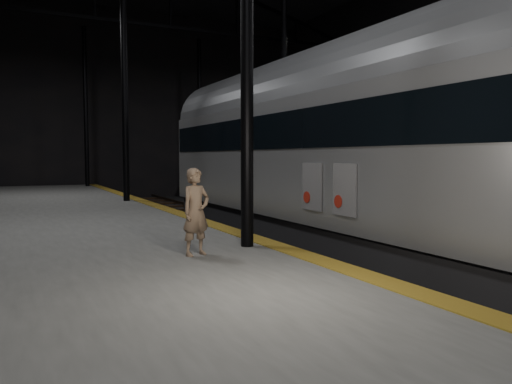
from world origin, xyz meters
TOP-DOWN VIEW (x-y plane):
  - ground at (0.00, 0.00)m, footprint 44.00×44.00m
  - platform_left at (-7.50, 0.00)m, footprint 9.00×43.80m
  - platform_right at (7.50, 0.00)m, footprint 9.00×43.80m
  - tactile_strip at (-3.25, 0.00)m, footprint 0.50×43.80m
  - track at (0.00, 0.00)m, footprint 2.40×43.00m
  - train at (-0.00, -3.26)m, footprint 3.27×21.85m
  - woman at (-5.07, -4.45)m, footprint 0.69×0.56m

SIDE VIEW (x-z plane):
  - ground at x=0.00m, z-range 0.00..0.00m
  - track at x=0.00m, z-range -0.05..0.19m
  - platform_left at x=-7.50m, z-range 0.00..1.00m
  - platform_right at x=7.50m, z-range 0.00..1.00m
  - tactile_strip at x=-3.25m, z-range 1.00..1.01m
  - woman at x=-5.07m, z-range 1.00..2.64m
  - train at x=0.00m, z-range 0.34..6.18m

